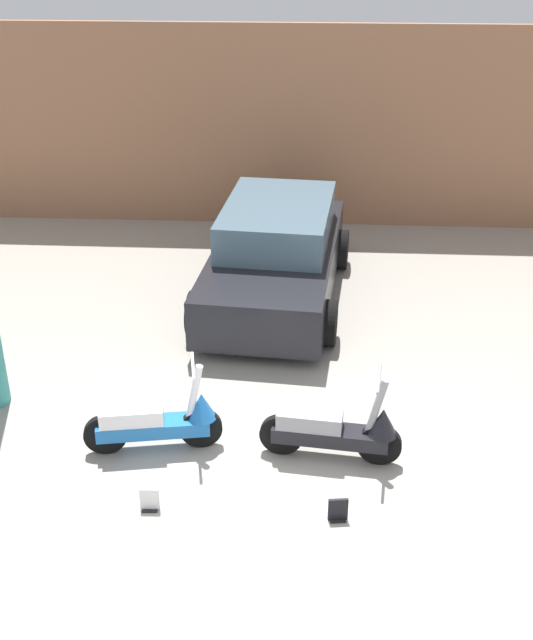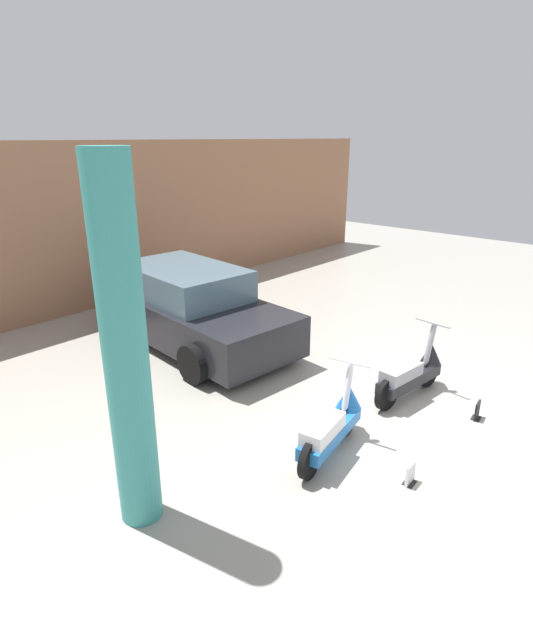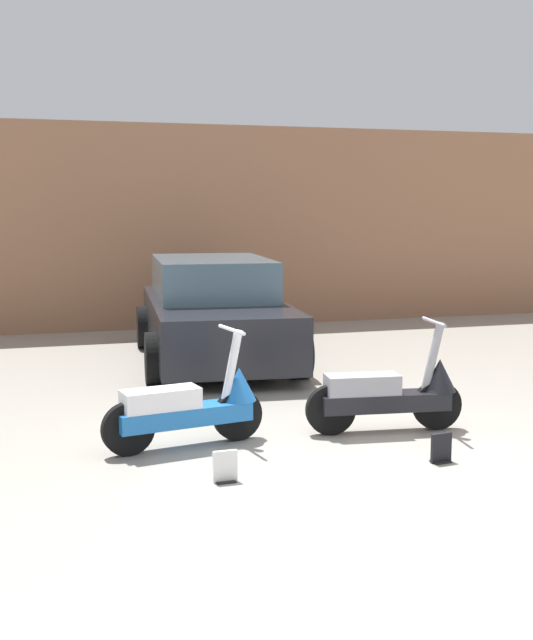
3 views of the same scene
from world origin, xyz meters
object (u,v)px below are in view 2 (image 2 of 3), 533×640
(scooter_front_right, at_px, (412,372))
(placard_near_right_scooter, at_px, (477,411))
(placard_near_left_scooter, at_px, (410,475))
(scooter_front_left, at_px, (333,424))
(car_rear_left, at_px, (191,308))
(support_column_side, at_px, (126,355))

(scooter_front_right, xyz_separation_m, placard_near_right_scooter, (0.00, -1.00, -0.28))
(placard_near_left_scooter, relative_size, placard_near_right_scooter, 1.00)
(scooter_front_left, relative_size, placard_near_left_scooter, 5.93)
(car_rear_left, relative_size, support_column_side, 1.22)
(scooter_front_right, xyz_separation_m, placard_near_left_scooter, (-1.91, -0.96, -0.28))
(placard_near_left_scooter, height_order, support_column_side, support_column_side)
(scooter_front_right, bearing_deg, car_rear_left, 108.49)
(scooter_front_right, distance_m, car_rear_left, 4.19)
(placard_near_left_scooter, xyz_separation_m, placard_near_right_scooter, (1.91, -0.05, 0.00))
(scooter_front_right, bearing_deg, placard_near_right_scooter, -83.22)
(scooter_front_left, bearing_deg, scooter_front_right, -11.89)
(scooter_front_right, xyz_separation_m, car_rear_left, (-0.86, 4.09, 0.31))
(placard_near_left_scooter, height_order, placard_near_right_scooter, same)
(car_rear_left, height_order, placard_near_right_scooter, car_rear_left)
(car_rear_left, bearing_deg, placard_near_right_scooter, 14.84)
(placard_near_right_scooter, height_order, support_column_side, support_column_side)
(scooter_front_left, bearing_deg, placard_near_left_scooter, -95.99)
(scooter_front_right, distance_m, support_column_side, 4.56)
(scooter_front_left, relative_size, car_rear_left, 0.35)
(car_rear_left, bearing_deg, scooter_front_left, -10.33)
(scooter_front_left, height_order, support_column_side, support_column_side)
(scooter_front_right, distance_m, placard_near_left_scooter, 2.15)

